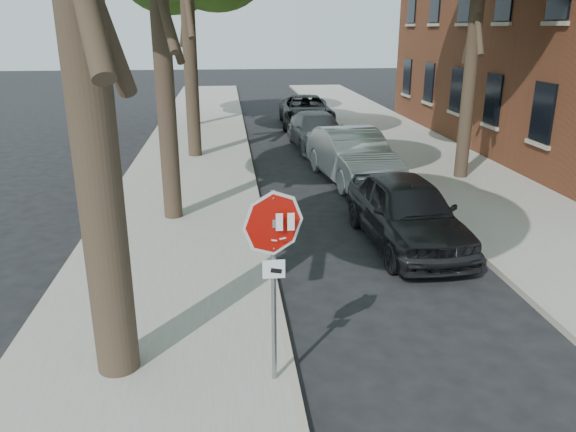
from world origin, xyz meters
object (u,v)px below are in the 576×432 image
object	(u,v)px
car_d	(306,111)
car_a	(407,211)
car_b	(352,156)
car_c	(317,131)
stop_sign	(274,252)

from	to	relation	value
car_d	car_a	bearing A→B (deg)	-87.16
car_b	car_c	size ratio (longest dim) A/B	1.03
car_a	stop_sign	bearing A→B (deg)	-126.74
stop_sign	car_b	size ratio (longest dim) A/B	0.54
stop_sign	car_b	distance (m)	10.88
car_b	car_c	world-z (taller)	car_b
car_a	car_d	world-z (taller)	car_a
car_a	car_c	xyz separation A→B (m)	(-0.29, 10.49, -0.08)
stop_sign	car_c	size ratio (longest dim) A/B	0.56
car_c	car_d	xyz separation A→B (m)	(0.29, 5.24, 0.04)
car_b	car_d	size ratio (longest dim) A/B	0.93
stop_sign	car_a	bearing A→B (deg)	55.90
car_a	car_b	world-z (taller)	car_b
car_b	car_a	bearing A→B (deg)	-97.06
car_d	car_c	bearing A→B (deg)	-90.33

